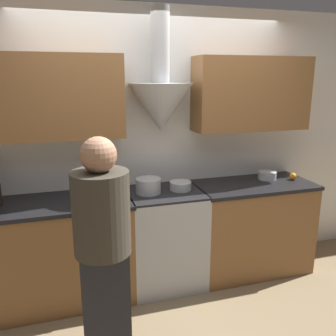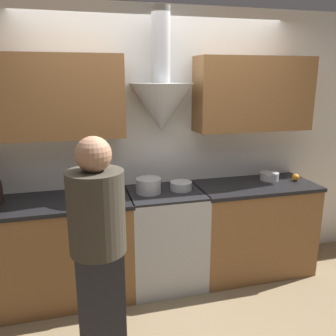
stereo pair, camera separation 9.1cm
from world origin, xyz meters
TOP-DOWN VIEW (x-y plane):
  - ground_plane at (0.00, 0.00)m, footprint 12.00×12.00m
  - wall_back at (-0.07, 0.59)m, footprint 8.40×0.59m
  - counter_left at (-1.12, 0.33)m, footprint 1.57×0.62m
  - counter_right at (0.92, 0.33)m, footprint 1.18×0.62m
  - stove_range at (0.00, 0.33)m, footprint 0.69×0.60m
  - stock_pot at (-0.16, 0.34)m, footprint 0.23×0.23m
  - mixing_bowl at (0.16, 0.34)m, footprint 0.20×0.20m
  - orange_fruit at (1.37, 0.32)m, footprint 0.07×0.07m
  - saucepan at (1.13, 0.42)m, footprint 0.19×0.19m
  - person_foreground_left at (-0.68, -0.66)m, footprint 0.34×0.34m

SIDE VIEW (x-z plane):
  - ground_plane at x=0.00m, z-range 0.00..0.00m
  - counter_left at x=-1.12m, z-range 0.00..0.94m
  - counter_right at x=0.92m, z-range 0.00..0.94m
  - stove_range at x=0.00m, z-range 0.00..0.94m
  - person_foreground_left at x=-0.68m, z-range 0.09..1.73m
  - orange_fruit at x=1.37m, z-range 0.93..1.01m
  - saucepan at x=1.13m, z-range 0.93..1.01m
  - mixing_bowl at x=0.16m, z-range 0.93..1.01m
  - stock_pot at x=-0.16m, z-range 0.93..1.07m
  - wall_back at x=-0.07m, z-range 0.18..2.78m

